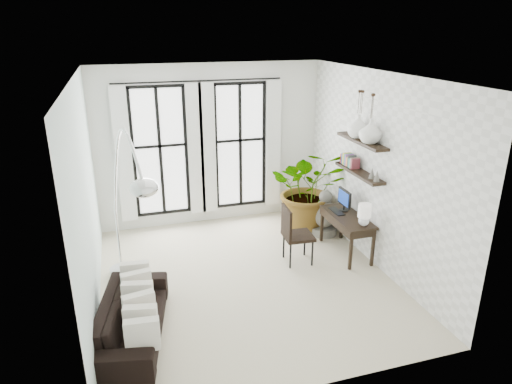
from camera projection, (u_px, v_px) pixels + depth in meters
name	position (u px, v px, depth m)	size (l,w,h in m)	color
floor	(245.00, 278.00, 7.38)	(5.00, 5.00, 0.00)	beige
ceiling	(243.00, 76.00, 6.28)	(5.00, 5.00, 0.00)	white
wall_left	(86.00, 201.00, 6.21)	(5.00, 5.00, 0.00)	silver
wall_right	(377.00, 172.00, 7.45)	(5.00, 5.00, 0.00)	white
wall_back	(211.00, 146.00, 9.08)	(4.50, 4.50, 0.00)	white
windows	(201.00, 149.00, 8.97)	(3.26, 0.13, 2.65)	white
wall_shelves	(359.00, 159.00, 7.69)	(0.25, 1.30, 0.60)	black
sofa	(132.00, 317.00, 5.92)	(1.93, 0.75, 0.56)	black
throw_pillows	(139.00, 302.00, 5.88)	(0.40, 1.52, 0.40)	silver
plant	(309.00, 188.00, 8.95)	(1.51, 1.31, 1.68)	#2D7228
desk	(349.00, 219.00, 7.92)	(0.52, 1.22, 1.11)	black
desk_chair	(293.00, 231.00, 7.69)	(0.51, 0.51, 1.02)	black
arc_lamp	(125.00, 169.00, 6.12)	(0.77, 2.01, 2.62)	silver
buddha	(325.00, 216.00, 8.83)	(0.50, 0.50, 0.90)	slate
vase_a	(371.00, 131.00, 7.24)	(0.37, 0.37, 0.38)	white
vase_b	(358.00, 126.00, 7.60)	(0.37, 0.37, 0.38)	white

